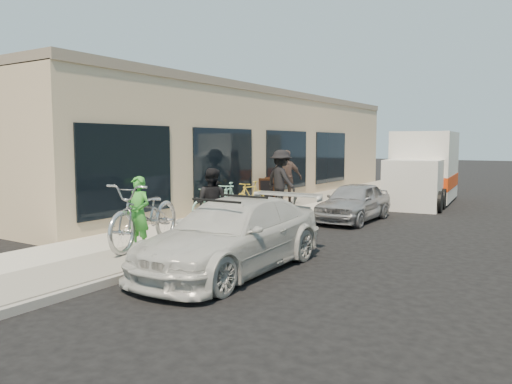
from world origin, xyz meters
The scene contains 17 objects.
ground centered at (0.00, 0.00, 0.00)m, with size 120.00×120.00×0.00m, color black.
sidewalk centered at (-2.00, 3.00, 0.07)m, with size 3.00×34.00×0.15m, color #BAB5A7.
curb centered at (-0.45, 3.00, 0.07)m, with size 0.12×34.00×0.13m, color gray.
storefront centered at (-5.24, 7.99, 2.12)m, with size 3.60×20.00×4.22m.
bike_rack centered at (-2.85, 2.33, 0.65)m, with size 0.12×0.59×0.83m.
sandwich_board centered at (-3.27, 6.24, 0.60)m, with size 0.71×0.71×0.89m.
sedan_white centered at (0.66, -1.42, 0.63)m, with size 1.82×4.38×1.31m.
sedan_silver centered at (0.38, 5.03, 0.56)m, with size 1.32×3.29×1.12m, color #999A9F.
moving_truck centered at (0.90, 10.62, 1.18)m, with size 2.55×5.58×2.66m.
tandem_bike centered at (-1.58, -1.29, 0.81)m, with size 0.88×2.52×1.32m, color #B5B5B7.
woman_rider centered at (-1.45, -1.61, 0.88)m, with size 0.53×0.35×1.46m, color green.
man_standing centered at (-1.02, 0.14, 0.93)m, with size 0.76×0.59×1.56m, color black.
cruiser_bike_a centered at (-2.72, 3.15, 0.63)m, with size 0.45×1.60×0.96m, color #80BFA9.
cruiser_bike_b centered at (-2.86, 2.75, 0.56)m, with size 0.54×1.55×0.81m, color #80BFA9.
cruiser_bike_c centered at (-2.88, 4.56, 0.60)m, with size 0.42×1.49×0.90m, color gold.
bystander_a centered at (-2.15, 5.21, 1.09)m, with size 1.22×0.70×1.89m, color black.
bystander_b centered at (-2.42, 6.00, 1.08)m, with size 1.10×0.46×1.87m, color brown.
Camera 1 is at (5.70, -8.52, 2.27)m, focal length 35.00 mm.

